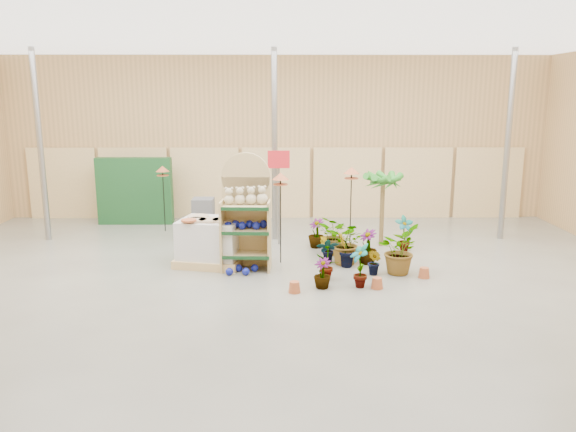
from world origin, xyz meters
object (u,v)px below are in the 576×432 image
(potted_plant_2, at_px, (347,243))
(display_shelf, at_px, (246,216))
(bird_table_front, at_px, (280,179))
(pallet_stack, at_px, (211,242))

(potted_plant_2, bearing_deg, display_shelf, -175.09)
(display_shelf, bearing_deg, bird_table_front, 27.46)
(display_shelf, relative_size, pallet_stack, 1.51)
(pallet_stack, bearing_deg, bird_table_front, 15.47)
(bird_table_front, bearing_deg, potted_plant_2, -5.86)
(display_shelf, height_order, pallet_stack, display_shelf)
(bird_table_front, height_order, potted_plant_2, bird_table_front)
(pallet_stack, distance_m, potted_plant_2, 2.80)
(potted_plant_2, bearing_deg, pallet_stack, 178.74)
(pallet_stack, bearing_deg, display_shelf, -5.34)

